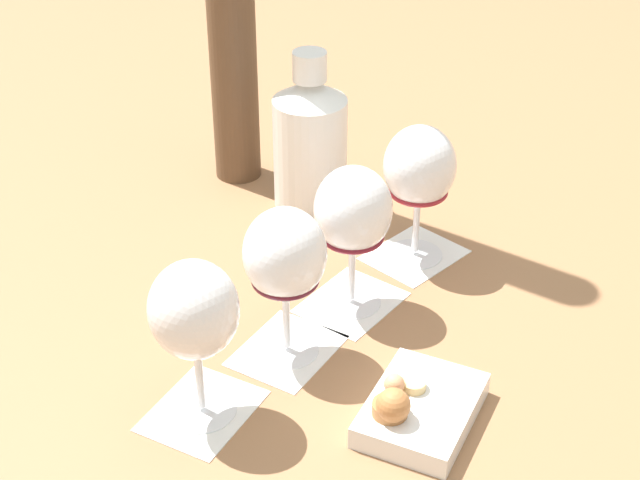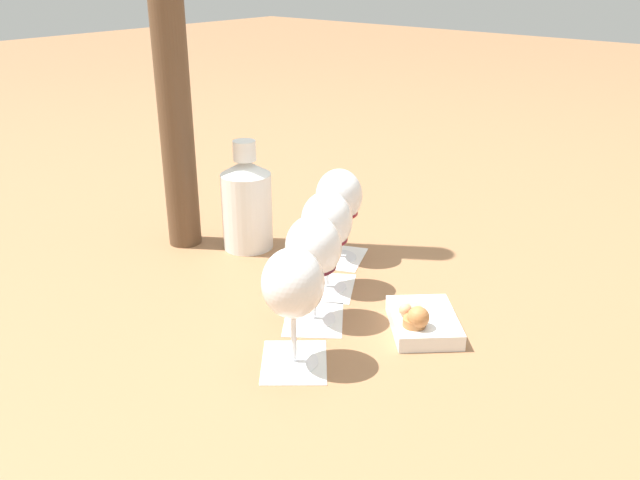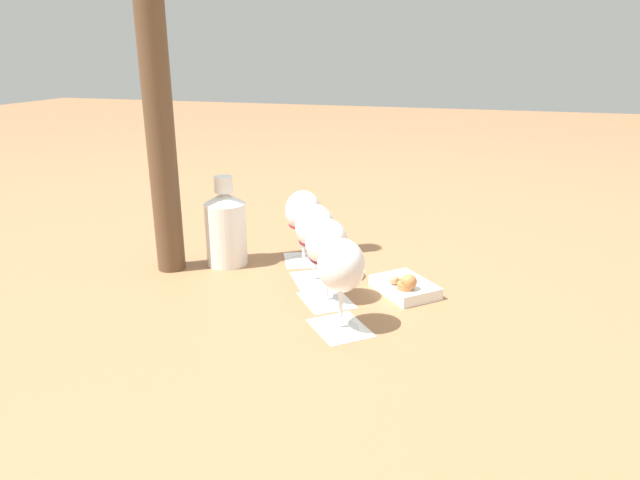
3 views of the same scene
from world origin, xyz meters
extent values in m
plane|color=#936642|center=(0.00, 0.00, 0.00)|extent=(8.00, 8.00, 0.00)
cube|color=white|center=(-0.16, -0.09, 0.00)|extent=(0.14, 0.13, 0.00)
cube|color=white|center=(-0.05, -0.03, 0.00)|extent=(0.14, 0.14, 0.00)
cube|color=white|center=(0.05, 0.03, 0.00)|extent=(0.14, 0.14, 0.00)
cube|color=white|center=(0.16, 0.09, 0.00)|extent=(0.14, 0.14, 0.00)
cylinder|color=white|center=(-0.16, -0.09, 0.00)|extent=(0.07, 0.07, 0.01)
cylinder|color=white|center=(-0.16, -0.09, 0.05)|extent=(0.01, 0.01, 0.08)
ellipsoid|color=white|center=(-0.16, -0.09, 0.12)|extent=(0.09, 0.09, 0.10)
ellipsoid|color=maroon|center=(-0.16, -0.09, 0.09)|extent=(0.07, 0.07, 0.02)
cylinder|color=white|center=(-0.05, -0.03, 0.00)|extent=(0.07, 0.07, 0.01)
cylinder|color=white|center=(-0.05, -0.03, 0.05)|extent=(0.01, 0.01, 0.08)
ellipsoid|color=white|center=(-0.05, -0.03, 0.12)|extent=(0.09, 0.09, 0.10)
ellipsoid|color=maroon|center=(-0.05, -0.03, 0.09)|extent=(0.07, 0.07, 0.02)
cylinder|color=white|center=(0.05, 0.03, 0.00)|extent=(0.07, 0.07, 0.01)
cylinder|color=white|center=(0.05, 0.03, 0.05)|extent=(0.01, 0.01, 0.08)
ellipsoid|color=white|center=(0.05, 0.03, 0.12)|extent=(0.09, 0.09, 0.10)
ellipsoid|color=#4B1322|center=(0.05, 0.03, 0.09)|extent=(0.07, 0.07, 0.02)
cylinder|color=white|center=(0.16, 0.09, 0.00)|extent=(0.07, 0.07, 0.01)
cylinder|color=white|center=(0.16, 0.09, 0.05)|extent=(0.01, 0.01, 0.08)
ellipsoid|color=white|center=(0.16, 0.09, 0.12)|extent=(0.09, 0.09, 0.10)
ellipsoid|color=black|center=(0.16, 0.09, 0.10)|extent=(0.07, 0.07, 0.04)
cylinder|color=white|center=(-0.09, -0.26, 0.07)|extent=(0.10, 0.10, 0.15)
cone|color=white|center=(-0.09, -0.26, 0.16)|extent=(0.10, 0.10, 0.03)
cylinder|color=white|center=(-0.09, -0.26, 0.19)|extent=(0.04, 0.04, 0.04)
cube|color=white|center=(-0.04, 0.17, 0.01)|extent=(0.16, 0.16, 0.02)
cylinder|color=#DBB775|center=(-0.04, 0.16, 0.03)|extent=(0.02, 0.02, 0.01)
cylinder|color=#B2703D|center=(0.00, 0.18, 0.03)|extent=(0.03, 0.03, 0.01)
sphere|color=#B2703D|center=(0.00, 0.19, 0.04)|extent=(0.03, 0.03, 0.03)
sphere|color=tan|center=(-0.02, 0.15, 0.03)|extent=(0.02, 0.02, 0.02)
cylinder|color=brown|center=(-0.02, -0.37, 0.45)|extent=(0.06, 0.06, 0.91)
camera|label=1|loc=(0.31, 0.80, 0.66)|focal=55.00mm
camera|label=2|loc=(0.75, 0.64, 0.53)|focal=38.00mm
camera|label=3|loc=(1.08, 0.32, 0.49)|focal=32.00mm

